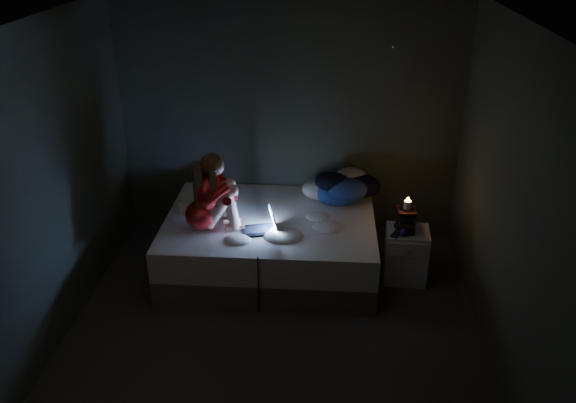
# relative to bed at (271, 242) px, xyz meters

# --- Properties ---
(floor) EXTENTS (3.60, 3.80, 0.02)m
(floor) POSITION_rel_bed_xyz_m (0.13, -1.10, -0.29)
(floor) COLOR #2D2B2A
(floor) RESTS_ON ground
(ceiling) EXTENTS (3.60, 3.80, 0.02)m
(ceiling) POSITION_rel_bed_xyz_m (0.13, -1.10, 2.33)
(ceiling) COLOR silver
(ceiling) RESTS_ON ground
(wall_back) EXTENTS (3.60, 0.02, 2.60)m
(wall_back) POSITION_rel_bed_xyz_m (0.13, 0.81, 1.02)
(wall_back) COLOR #353632
(wall_back) RESTS_ON ground
(wall_front) EXTENTS (3.60, 0.02, 2.60)m
(wall_front) POSITION_rel_bed_xyz_m (0.13, -3.01, 1.02)
(wall_front) COLOR #353632
(wall_front) RESTS_ON ground
(wall_left) EXTENTS (0.02, 3.80, 2.60)m
(wall_left) POSITION_rel_bed_xyz_m (-1.68, -1.10, 1.02)
(wall_left) COLOR #353632
(wall_left) RESTS_ON ground
(wall_right) EXTENTS (0.02, 3.80, 2.60)m
(wall_right) POSITION_rel_bed_xyz_m (1.94, -1.10, 1.02)
(wall_right) COLOR #353632
(wall_right) RESTS_ON ground
(bed) EXTENTS (2.06, 1.55, 0.57)m
(bed) POSITION_rel_bed_xyz_m (0.00, 0.00, 0.00)
(bed) COLOR silver
(bed) RESTS_ON ground
(pillow) EXTENTS (0.50, 0.36, 0.14)m
(pillow) POSITION_rel_bed_xyz_m (-0.66, 0.17, 0.36)
(pillow) COLOR white
(pillow) RESTS_ON bed
(woman) EXTENTS (0.55, 0.44, 0.77)m
(woman) POSITION_rel_bed_xyz_m (-0.62, -0.29, 0.67)
(woman) COLOR #AA131C
(woman) RESTS_ON bed
(laptop) EXTENTS (0.39, 0.32, 0.24)m
(laptop) POSITION_rel_bed_xyz_m (-0.08, -0.28, 0.40)
(laptop) COLOR black
(laptop) RESTS_ON bed
(clothes_pile) EXTENTS (0.65, 0.56, 0.35)m
(clothes_pile) POSITION_rel_bed_xyz_m (0.69, 0.42, 0.46)
(clothes_pile) COLOR navy
(clothes_pile) RESTS_ON bed
(nightstand) EXTENTS (0.43, 0.38, 0.54)m
(nightstand) POSITION_rel_bed_xyz_m (1.34, -0.13, -0.01)
(nightstand) COLOR silver
(nightstand) RESTS_ON ground
(book_stack) EXTENTS (0.19, 0.25, 0.24)m
(book_stack) POSITION_rel_bed_xyz_m (1.31, -0.12, 0.38)
(book_stack) COLOR black
(book_stack) RESTS_ON nightstand
(candle) EXTENTS (0.07, 0.07, 0.08)m
(candle) POSITION_rel_bed_xyz_m (1.31, -0.12, 0.53)
(candle) COLOR beige
(candle) RESTS_ON book_stack
(phone) EXTENTS (0.12, 0.16, 0.01)m
(phone) POSITION_rel_bed_xyz_m (1.22, -0.22, 0.26)
(phone) COLOR black
(phone) RESTS_ON nightstand
(blue_orb) EXTENTS (0.08, 0.08, 0.08)m
(blue_orb) POSITION_rel_bed_xyz_m (1.29, -0.24, 0.30)
(blue_orb) COLOR #231558
(blue_orb) RESTS_ON nightstand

